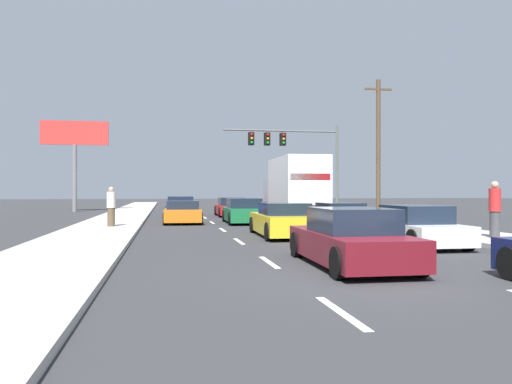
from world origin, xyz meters
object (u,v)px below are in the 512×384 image
Objects in this scene: utility_pole_mid at (378,146)px; pedestrian_mid_block at (495,209)px; car_yellow at (283,221)px; pedestrian_near_corner at (111,207)px; traffic_signal_mast at (286,145)px; car_green at (244,212)px; car_white at (412,227)px; car_blue at (180,207)px; car_black at (339,217)px; car_red at (231,208)px; car_orange at (183,213)px; box_truck at (294,185)px; roadside_billboard at (75,144)px; car_maroon at (351,240)px.

utility_pole_mid is 15.85m from pedestrian_mid_block.
pedestrian_near_corner is at bearing 145.58° from car_yellow.
traffic_signal_mast is at bearing 122.35° from utility_pole_mid.
car_green reaches higher than car_white.
traffic_signal_mast is 1.02× the size of utility_pole_mid.
car_blue is 0.96× the size of car_black.
car_green is at bearing -113.85° from traffic_signal_mast.
car_red is 2.36× the size of pedestrian_near_corner.
car_orange is 13.69m from utility_pole_mid.
car_blue is 2.34× the size of pedestrian_mid_block.
car_white is 0.52× the size of traffic_signal_mast.
utility_pole_mid is (12.54, 3.77, 4.00)m from car_orange.
car_red is 12.63m from car_black.
car_green is at bearing 25.88° from pedestrian_near_corner.
box_truck reaches higher than car_blue.
car_green is at bearing -55.56° from roadside_billboard.
car_maroon is 0.50× the size of traffic_signal_mast.
car_yellow reaches higher than car_black.
car_orange is 16.04m from car_maroon.
car_blue is 0.95× the size of car_yellow.
car_yellow is at bearing -77.21° from car_blue.
roadside_billboard reaches higher than car_black.
car_orange is at bearing -153.94° from box_truck.
car_yellow is 2.45× the size of pedestrian_mid_block.
car_white is 23.09m from traffic_signal_mast.
roadside_billboard is 20.53m from pedestrian_near_corner.
car_white is at bearing 47.65° from car_maroon.
car_maroon is at bearing -61.59° from pedestrian_near_corner.
roadside_billboard is at bearing 115.62° from car_yellow.
car_black is (-0.33, -9.03, -1.54)m from box_truck.
car_red is 0.92× the size of car_maroon.
car_red is 0.88× the size of car_white.
car_blue is 7.72m from box_truck.
roadside_billboard is at bearing 124.44° from car_green.
box_truck is (3.43, 11.63, 1.50)m from car_yellow.
car_red is 0.97× the size of car_green.
car_maroon is 0.51× the size of utility_pole_mid.
car_orange is at bearing 130.87° from pedestrian_mid_block.
car_red is 18.73m from car_white.
car_red is 0.46× the size of utility_pole_mid.
car_red is at bearing -138.81° from traffic_signal_mast.
car_blue is at bearing 118.60° from pedestrian_mid_block.
pedestrian_mid_block is at bearing -57.99° from car_green.
car_white is 0.53× the size of utility_pole_mid.
pedestrian_mid_block reaches higher than car_blue.
car_black is (3.27, 10.03, -0.06)m from car_maroon.
pedestrian_near_corner is (-6.49, 12.01, 0.41)m from car_maroon.
pedestrian_near_corner is at bearing -154.12° from car_green.
utility_pole_mid reaches higher than box_truck.
traffic_signal_mast is (4.71, 18.98, 4.60)m from car_yellow.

